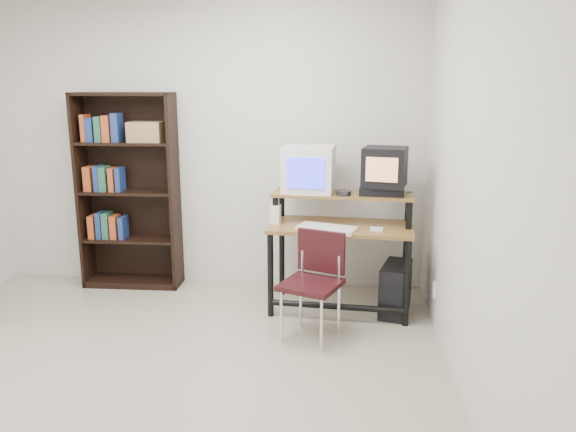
# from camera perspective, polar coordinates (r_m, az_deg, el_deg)

# --- Properties ---
(floor) EXTENTS (4.00, 4.00, 0.01)m
(floor) POSITION_cam_1_polar(r_m,az_deg,el_deg) (3.82, -14.97, -16.60)
(floor) COLOR #AFA791
(floor) RESTS_ON ground
(back_wall) EXTENTS (4.00, 0.01, 2.60)m
(back_wall) POSITION_cam_1_polar(r_m,az_deg,el_deg) (5.27, -8.23, 6.92)
(back_wall) COLOR silver
(back_wall) RESTS_ON floor
(right_wall) EXTENTS (0.01, 4.00, 2.60)m
(right_wall) POSITION_cam_1_polar(r_m,az_deg,el_deg) (3.22, 18.94, 2.39)
(right_wall) COLOR silver
(right_wall) RESTS_ON floor
(computer_desk) EXTENTS (1.21, 0.67, 0.98)m
(computer_desk) POSITION_cam_1_polar(r_m,az_deg,el_deg) (4.68, 5.41, -1.47)
(computer_desk) COLOR olive
(computer_desk) RESTS_ON floor
(crt_monitor) EXTENTS (0.45, 0.46, 0.40)m
(crt_monitor) POSITION_cam_1_polar(r_m,az_deg,el_deg) (4.74, 2.16, 4.74)
(crt_monitor) COLOR silver
(crt_monitor) RESTS_ON computer_desk
(vcr) EXTENTS (0.38, 0.29, 0.08)m
(vcr) POSITION_cam_1_polar(r_m,az_deg,el_deg) (4.69, 9.50, 2.52)
(vcr) COLOR black
(vcr) RESTS_ON computer_desk
(crt_tv) EXTENTS (0.40, 0.40, 0.32)m
(crt_tv) POSITION_cam_1_polar(r_m,az_deg,el_deg) (4.67, 9.80, 4.94)
(crt_tv) COLOR black
(crt_tv) RESTS_ON vcr
(cd_spindle) EXTENTS (0.15, 0.15, 0.05)m
(cd_spindle) POSITION_cam_1_polar(r_m,az_deg,el_deg) (4.61, 5.68, 2.26)
(cd_spindle) COLOR #26262B
(cd_spindle) RESTS_ON computer_desk
(keyboard) EXTENTS (0.51, 0.35, 0.03)m
(keyboard) POSITION_cam_1_polar(r_m,az_deg,el_deg) (4.51, 3.99, -1.29)
(keyboard) COLOR silver
(keyboard) RESTS_ON computer_desk
(mousepad) EXTENTS (0.22, 0.18, 0.01)m
(mousepad) POSITION_cam_1_polar(r_m,az_deg,el_deg) (4.52, 8.94, -1.58)
(mousepad) COLOR black
(mousepad) RESTS_ON computer_desk
(mouse) EXTENTS (0.11, 0.07, 0.03)m
(mouse) POSITION_cam_1_polar(r_m,az_deg,el_deg) (4.51, 9.00, -1.39)
(mouse) COLOR white
(mouse) RESTS_ON mousepad
(desk_speaker) EXTENTS (0.09, 0.08, 0.17)m
(desk_speaker) POSITION_cam_1_polar(r_m,az_deg,el_deg) (4.67, -1.29, 0.10)
(desk_speaker) COLOR silver
(desk_speaker) RESTS_ON computer_desk
(pc_tower) EXTENTS (0.31, 0.49, 0.42)m
(pc_tower) POSITION_cam_1_polar(r_m,az_deg,el_deg) (4.79, 10.85, -7.27)
(pc_tower) COLOR black
(pc_tower) RESTS_ON floor
(school_chair) EXTENTS (0.52, 0.52, 0.80)m
(school_chair) POSITION_cam_1_polar(r_m,az_deg,el_deg) (4.20, 2.72, -5.92)
(school_chair) COLOR black
(school_chair) RESTS_ON floor
(bookshelf) EXTENTS (0.90, 0.31, 1.80)m
(bookshelf) POSITION_cam_1_polar(r_m,az_deg,el_deg) (5.40, -15.85, 2.66)
(bookshelf) COLOR black
(bookshelf) RESTS_ON floor
(wall_outlet) EXTENTS (0.02, 0.08, 0.12)m
(wall_outlet) POSITION_cam_1_polar(r_m,az_deg,el_deg) (4.57, 14.63, -7.25)
(wall_outlet) COLOR beige
(wall_outlet) RESTS_ON right_wall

